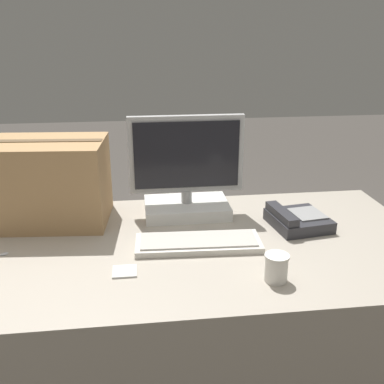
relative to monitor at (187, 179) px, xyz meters
name	(u,v)px	position (x,y,z in m)	size (l,w,h in m)	color
office_desk	(184,328)	(-0.04, -0.27, -0.52)	(1.80, 0.90, 0.74)	#A89E8E
monitor	(187,179)	(0.00, 0.00, 0.00)	(0.46, 0.23, 0.41)	white
keyboard	(198,243)	(0.01, -0.30, -0.14)	(0.45, 0.18, 0.03)	beige
desk_phone	(297,220)	(0.41, -0.18, -0.12)	(0.23, 0.24, 0.08)	#2D2D33
paper_cup_right	(276,268)	(0.21, -0.56, -0.11)	(0.08, 0.08, 0.09)	white
cardboard_box	(50,182)	(-0.54, 0.00, 0.01)	(0.46, 0.34, 0.33)	tan
sticky_note_pad	(125,271)	(-0.25, -0.45, -0.15)	(0.08, 0.08, 0.01)	silver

